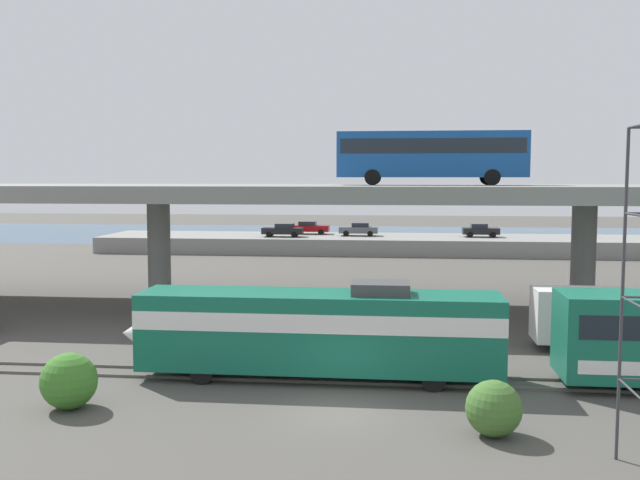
% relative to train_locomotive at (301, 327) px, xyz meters
% --- Properties ---
extents(ground_plane, '(260.00, 260.00, 0.00)m').
position_rel_train_locomotive_xyz_m(ground_plane, '(1.92, -4.00, -2.19)').
color(ground_plane, '#4C4944').
extents(rail_strip_near, '(110.00, 0.12, 0.12)m').
position_rel_train_locomotive_xyz_m(rail_strip_near, '(1.92, -0.71, -2.13)').
color(rail_strip_near, '#59544C').
rests_on(rail_strip_near, ground_plane).
extents(rail_strip_far, '(110.00, 0.12, 0.12)m').
position_rel_train_locomotive_xyz_m(rail_strip_far, '(1.92, 0.71, -2.13)').
color(rail_strip_far, '#59544C').
rests_on(rail_strip_far, ground_plane).
extents(train_locomotive, '(16.20, 3.04, 4.18)m').
position_rel_train_locomotive_xyz_m(train_locomotive, '(0.00, 0.00, 0.00)').
color(train_locomotive, '#14664C').
rests_on(train_locomotive, ground_plane).
extents(highway_overpass, '(96.00, 12.74, 7.99)m').
position_rel_train_locomotive_xyz_m(highway_overpass, '(1.92, 16.00, 5.10)').
color(highway_overpass, gray).
rests_on(highway_overpass, ground_plane).
extents(transit_bus_on_overpass, '(12.00, 2.68, 3.40)m').
position_rel_train_locomotive_xyz_m(transit_bus_on_overpass, '(6.14, 17.04, 7.86)').
color(transit_bus_on_overpass, '#14478C').
rests_on(transit_bus_on_overpass, highway_overpass).
extents(service_truck_east, '(6.80, 2.46, 3.04)m').
position_rel_train_locomotive_xyz_m(service_truck_east, '(13.95, 6.42, -0.56)').
color(service_truck_east, '#0C4C26').
rests_on(service_truck_east, ground_plane).
extents(pier_parking_lot, '(63.01, 10.50, 1.77)m').
position_rel_train_locomotive_xyz_m(pier_parking_lot, '(1.92, 51.00, -1.31)').
color(pier_parking_lot, gray).
rests_on(pier_parking_lot, ground_plane).
extents(parked_car_0, '(4.02, 1.95, 1.50)m').
position_rel_train_locomotive_xyz_m(parked_car_0, '(13.28, 51.25, 0.35)').
color(parked_car_0, black).
rests_on(parked_car_0, pier_parking_lot).
extents(parked_car_1, '(4.56, 2.00, 1.50)m').
position_rel_train_locomotive_xyz_m(parked_car_1, '(-6.30, 53.24, 0.35)').
color(parked_car_1, maroon).
rests_on(parked_car_1, pier_parking_lot).
extents(parked_car_2, '(4.38, 2.00, 1.50)m').
position_rel_train_locomotive_xyz_m(parked_car_2, '(-0.34, 51.39, 0.35)').
color(parked_car_2, '#515459').
rests_on(parked_car_2, pier_parking_lot).
extents(parked_car_3, '(4.57, 1.83, 1.50)m').
position_rel_train_locomotive_xyz_m(parked_car_3, '(-8.75, 49.12, 0.35)').
color(parked_car_3, black).
rests_on(parked_car_3, pier_parking_lot).
extents(harbor_water, '(140.00, 36.00, 0.01)m').
position_rel_train_locomotive_xyz_m(harbor_water, '(1.92, 74.00, -2.19)').
color(harbor_water, '#2D5170').
rests_on(harbor_water, ground_plane).
extents(shrub_left, '(2.08, 2.08, 2.08)m').
position_rel_train_locomotive_xyz_m(shrub_left, '(-7.99, -4.86, -1.15)').
color(shrub_left, '#3A7727').
rests_on(shrub_left, ground_plane).
extents(shrub_right, '(1.87, 1.87, 1.87)m').
position_rel_train_locomotive_xyz_m(shrub_right, '(7.22, -5.99, -1.26)').
color(shrub_right, '#3F6B2C').
rests_on(shrub_right, ground_plane).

